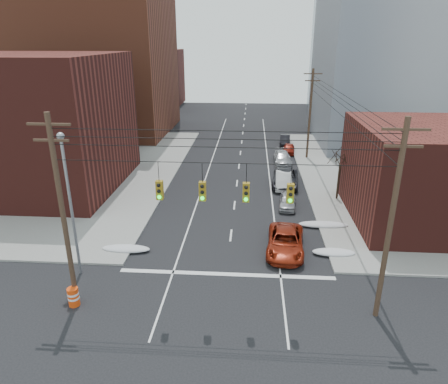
# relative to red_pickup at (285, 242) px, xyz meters

# --- Properties ---
(ground) EXTENTS (160.00, 160.00, 0.00)m
(ground) POSITION_rel_red_pickup_xyz_m (-4.01, -9.78, -0.77)
(ground) COLOR black
(ground) RESTS_ON ground
(sidewalk_nw) EXTENTS (40.00, 40.00, 0.15)m
(sidewalk_nw) POSITION_rel_red_pickup_xyz_m (-31.01, 17.22, -0.69)
(sidewalk_nw) COLOR gray
(sidewalk_nw) RESTS_ON ground
(building_brick_tall) EXTENTS (24.00, 20.00, 30.00)m
(building_brick_tall) POSITION_rel_red_pickup_xyz_m (-28.01, 38.22, 14.23)
(building_brick_tall) COLOR brown
(building_brick_tall) RESTS_ON ground
(building_brick_near) EXTENTS (20.00, 16.00, 13.00)m
(building_brick_near) POSITION_rel_red_pickup_xyz_m (-26.01, 12.22, 5.73)
(building_brick_near) COLOR #4D1C17
(building_brick_near) RESTS_ON ground
(building_brick_far) EXTENTS (22.00, 18.00, 12.00)m
(building_brick_far) POSITION_rel_red_pickup_xyz_m (-30.01, 64.22, 5.23)
(building_brick_far) COLOR #4D1C17
(building_brick_far) RESTS_ON ground
(building_office) EXTENTS (22.00, 20.00, 25.00)m
(building_office) POSITION_rel_red_pickup_xyz_m (17.99, 34.22, 11.73)
(building_office) COLOR gray
(building_office) RESTS_ON ground
(building_glass) EXTENTS (20.00, 18.00, 22.00)m
(building_glass) POSITION_rel_red_pickup_xyz_m (19.99, 60.22, 10.23)
(building_glass) COLOR gray
(building_glass) RESTS_ON ground
(utility_pole_left) EXTENTS (2.20, 0.28, 11.00)m
(utility_pole_left) POSITION_rel_red_pickup_xyz_m (-12.51, -6.78, 5.02)
(utility_pole_left) COLOR #473323
(utility_pole_left) RESTS_ON ground
(utility_pole_right) EXTENTS (2.20, 0.28, 11.00)m
(utility_pole_right) POSITION_rel_red_pickup_xyz_m (4.49, -6.78, 5.02)
(utility_pole_right) COLOR #473323
(utility_pole_right) RESTS_ON ground
(utility_pole_far) EXTENTS (2.20, 0.28, 11.00)m
(utility_pole_far) POSITION_rel_red_pickup_xyz_m (4.49, 24.22, 5.02)
(utility_pole_far) COLOR #473323
(utility_pole_far) RESTS_ON ground
(traffic_signals) EXTENTS (17.00, 0.42, 2.02)m
(traffic_signals) POSITION_rel_red_pickup_xyz_m (-3.91, -6.81, 6.40)
(traffic_signals) COLOR black
(traffic_signals) RESTS_ON ground
(street_light) EXTENTS (0.44, 0.44, 9.32)m
(street_light) POSITION_rel_red_pickup_xyz_m (-13.51, -3.78, 4.77)
(street_light) COLOR gray
(street_light) RESTS_ON ground
(bare_tree) EXTENTS (2.09, 2.20, 4.93)m
(bare_tree) POSITION_rel_red_pickup_xyz_m (5.58, 10.22, 1.55)
(bare_tree) COLOR black
(bare_tree) RESTS_ON ground
(snow_nw) EXTENTS (3.50, 1.08, 0.42)m
(snow_nw) POSITION_rel_red_pickup_xyz_m (-11.41, -0.78, -0.56)
(snow_nw) COLOR silver
(snow_nw) RESTS_ON ground
(snow_ne) EXTENTS (3.00, 1.08, 0.42)m
(snow_ne) POSITION_rel_red_pickup_xyz_m (3.39, -0.28, -0.56)
(snow_ne) COLOR silver
(snow_ne) RESTS_ON ground
(snow_east_far) EXTENTS (4.00, 1.08, 0.42)m
(snow_east_far) POSITION_rel_red_pickup_xyz_m (3.39, 4.22, -0.56)
(snow_east_far) COLOR silver
(snow_east_far) RESTS_ON ground
(red_pickup) EXTENTS (3.03, 5.72, 1.53)m
(red_pickup) POSITION_rel_red_pickup_xyz_m (0.00, 0.00, 0.00)
(red_pickup) COLOR maroon
(red_pickup) RESTS_ON ground
(parked_car_a) EXTENTS (1.84, 3.81, 1.25)m
(parked_car_a) POSITION_rel_red_pickup_xyz_m (0.79, 8.10, -0.14)
(parked_car_a) COLOR #A2A2A6
(parked_car_a) RESTS_ON ground
(parked_car_b) EXTENTS (1.85, 4.71, 1.53)m
(parked_car_b) POSITION_rel_red_pickup_xyz_m (0.79, 13.38, -0.00)
(parked_car_b) COLOR silver
(parked_car_b) RESTS_ON ground
(parked_car_c) EXTENTS (3.09, 5.80, 1.55)m
(parked_car_c) POSITION_rel_red_pickup_xyz_m (1.00, 13.75, 0.01)
(parked_car_c) COLOR black
(parked_car_c) RESTS_ON ground
(parked_car_d) EXTENTS (2.07, 4.96, 1.43)m
(parked_car_d) POSITION_rel_red_pickup_xyz_m (1.22, 21.63, -0.05)
(parked_car_d) COLOR #A9AAAE
(parked_car_d) RESTS_ON ground
(parked_car_e) EXTENTS (1.86, 3.82, 1.26)m
(parked_car_e) POSITION_rel_red_pickup_xyz_m (2.39, 26.40, -0.14)
(parked_car_e) COLOR maroon
(parked_car_e) RESTS_ON ground
(parked_car_f) EXTENTS (1.75, 4.04, 1.29)m
(parked_car_f) POSITION_rel_red_pickup_xyz_m (2.24, 31.35, -0.12)
(parked_car_f) COLOR black
(parked_car_f) RESTS_ON ground
(lot_car_a) EXTENTS (4.03, 1.96, 1.27)m
(lot_car_a) POSITION_rel_red_pickup_xyz_m (-19.85, 15.76, 0.02)
(lot_car_a) COLOR silver
(lot_car_a) RESTS_ON sidewalk_nw
(lot_car_b) EXTENTS (5.69, 2.92, 1.54)m
(lot_car_b) POSITION_rel_red_pickup_xyz_m (-19.03, 13.87, 0.15)
(lot_car_b) COLOR #A1A0A5
(lot_car_b) RESTS_ON sidewalk_nw
(lot_car_c) EXTENTS (4.96, 2.78, 1.36)m
(lot_car_c) POSITION_rel_red_pickup_xyz_m (-22.51, 12.26, 0.06)
(lot_car_c) COLOR black
(lot_car_c) RESTS_ON sidewalk_nw
(lot_car_d) EXTENTS (4.08, 2.79, 1.29)m
(lot_car_d) POSITION_rel_red_pickup_xyz_m (-21.43, 13.55, 0.03)
(lot_car_d) COLOR silver
(lot_car_d) RESTS_ON sidewalk_nw
(construction_barrel) EXTENTS (0.77, 0.77, 1.12)m
(construction_barrel) POSITION_rel_red_pickup_xyz_m (-12.51, -7.08, -0.19)
(construction_barrel) COLOR #E9410C
(construction_barrel) RESTS_ON ground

